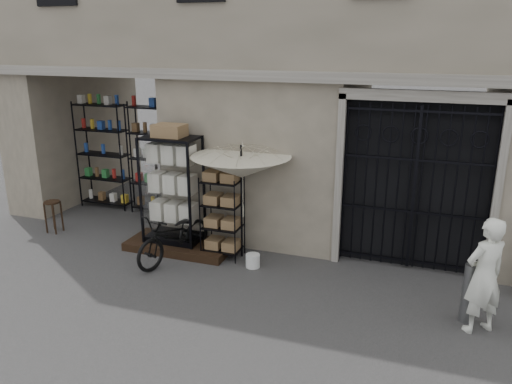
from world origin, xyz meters
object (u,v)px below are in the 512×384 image
at_px(display_cabinet, 173,195).
at_px(wooden_stool, 54,216).
at_px(market_umbrella, 241,161).
at_px(bicycle, 176,260).
at_px(white_bucket, 253,261).
at_px(shopkeeper, 476,330).
at_px(steel_bollard, 468,293).
at_px(wire_rack, 222,218).

bearing_deg(display_cabinet, wooden_stool, 166.94).
distance_m(market_umbrella, bicycle, 2.18).
relative_size(display_cabinet, white_bucket, 8.78).
relative_size(white_bucket, shopkeeper, 0.15).
bearing_deg(market_umbrella, white_bucket, -46.31).
height_order(market_umbrella, bicycle, market_umbrella).
bearing_deg(display_cabinet, shopkeeper, -28.09).
height_order(white_bucket, bicycle, bicycle).
bearing_deg(display_cabinet, steel_bollard, -26.44).
height_order(display_cabinet, market_umbrella, market_umbrella).
height_order(wire_rack, market_umbrella, market_umbrella).
xyz_separation_m(display_cabinet, wire_rack, (1.03, -0.07, -0.30)).
xyz_separation_m(market_umbrella, steel_bollard, (3.78, -1.02, -1.37)).
bearing_deg(steel_bollard, display_cabinet, 169.13).
distance_m(wire_rack, steel_bollard, 4.23).
relative_size(white_bucket, steel_bollard, 0.28).
bearing_deg(white_bucket, display_cabinet, 169.09).
height_order(wire_rack, steel_bollard, wire_rack).
relative_size(display_cabinet, wire_rack, 1.42).
bearing_deg(market_umbrella, shopkeeper, -17.06).
xyz_separation_m(wire_rack, market_umbrella, (0.34, 0.10, 1.06)).
bearing_deg(wire_rack, steel_bollard, 7.74).
xyz_separation_m(steel_bollard, shopkeeper, (0.15, -0.19, -0.44)).
distance_m(wire_rack, bicycle, 1.15).
bearing_deg(wooden_stool, market_umbrella, 2.09).
height_order(wooden_stool, shopkeeper, wooden_stool).
distance_m(display_cabinet, market_umbrella, 1.57).
relative_size(white_bucket, wooden_stool, 0.37).
bearing_deg(wire_rack, wooden_stool, -158.84).
distance_m(wire_rack, white_bucket, 0.96).
bearing_deg(wire_rack, shopkeeper, 5.78).
height_order(bicycle, shopkeeper, bicycle).
xyz_separation_m(white_bucket, shopkeeper, (3.59, -0.85, -0.12)).
height_order(wire_rack, white_bucket, wire_rack).
bearing_deg(wire_rack, market_umbrella, 36.47).
height_order(market_umbrella, white_bucket, market_umbrella).
height_order(display_cabinet, bicycle, display_cabinet).
height_order(market_umbrella, wooden_stool, market_umbrella).
relative_size(bicycle, wooden_stool, 2.63).
height_order(white_bucket, wooden_stool, wooden_stool).
xyz_separation_m(display_cabinet, steel_bollard, (5.15, -0.99, -0.61)).
xyz_separation_m(white_bucket, wooden_stool, (-4.46, 0.21, 0.23)).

